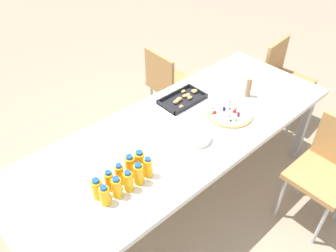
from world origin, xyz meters
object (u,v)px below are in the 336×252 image
(juice_bottle_5, at_px, (97,189))
(cardboard_tube, at_px, (248,87))
(chair_near_right, at_px, (328,167))
(juice_bottle_0, at_px, (105,196))
(fruit_pizza, at_px, (229,113))
(juice_bottle_1, at_px, (117,188))
(chair_far_right, at_px, (169,82))
(juice_bottle_2, at_px, (128,181))
(chair_end, at_px, (284,76))
(juice_bottle_7, at_px, (120,174))
(juice_bottle_3, at_px, (139,174))
(juice_bottle_4, at_px, (148,168))
(party_table, at_px, (180,136))
(juice_bottle_6, at_px, (109,181))
(juice_bottle_8, at_px, (130,166))
(snack_tray, at_px, (183,99))
(juice_bottle_9, at_px, (140,161))
(napkin_stack, at_px, (243,70))
(plate_stack, at_px, (196,137))

(juice_bottle_5, xyz_separation_m, cardboard_tube, (1.41, 0.05, 0.01))
(chair_near_right, relative_size, juice_bottle_5, 5.99)
(juice_bottle_0, relative_size, fruit_pizza, 0.39)
(juice_bottle_1, xyz_separation_m, fruit_pizza, (1.04, 0.06, -0.05))
(chair_far_right, relative_size, juice_bottle_5, 5.99)
(juice_bottle_2, height_order, juice_bottle_5, juice_bottle_2)
(juice_bottle_0, bearing_deg, chair_far_right, 35.33)
(chair_end, height_order, juice_bottle_1, juice_bottle_1)
(juice_bottle_5, distance_m, juice_bottle_7, 0.15)
(juice_bottle_3, relative_size, juice_bottle_4, 1.04)
(chair_far_right, bearing_deg, juice_bottle_0, -52.83)
(chair_far_right, distance_m, juice_bottle_2, 1.55)
(party_table, xyz_separation_m, juice_bottle_2, (-0.58, -0.18, 0.12))
(juice_bottle_5, relative_size, juice_bottle_6, 1.02)
(fruit_pizza, bearing_deg, juice_bottle_8, 178.86)
(fruit_pizza, bearing_deg, snack_tray, 109.30)
(juice_bottle_8, relative_size, juice_bottle_9, 1.03)
(juice_bottle_2, distance_m, juice_bottle_4, 0.15)
(juice_bottle_6, bearing_deg, juice_bottle_4, -17.99)
(chair_end, bearing_deg, snack_tray, -12.22)
(napkin_stack, xyz_separation_m, cardboard_tube, (-0.29, -0.27, 0.07))
(juice_bottle_4, bearing_deg, chair_near_right, -29.66)
(juice_bottle_4, bearing_deg, juice_bottle_6, 162.01)
(juice_bottle_2, distance_m, snack_tray, 0.94)
(juice_bottle_4, bearing_deg, snack_tray, 30.89)
(party_table, distance_m, juice_bottle_8, 0.53)
(juice_bottle_2, relative_size, juice_bottle_5, 1.03)
(juice_bottle_6, distance_m, cardboard_tube, 1.33)
(snack_tray, bearing_deg, juice_bottle_1, -155.54)
(chair_near_right, height_order, juice_bottle_2, juice_bottle_2)
(chair_near_right, relative_size, juice_bottle_0, 6.24)
(cardboard_tube, bearing_deg, juice_bottle_9, -177.43)
(party_table, xyz_separation_m, juice_bottle_1, (-0.65, -0.18, 0.12))
(fruit_pizza, distance_m, cardboard_tube, 0.30)
(party_table, height_order, snack_tray, snack_tray)
(chair_near_right, bearing_deg, juice_bottle_3, 62.82)
(juice_bottle_0, relative_size, juice_bottle_3, 0.89)
(juice_bottle_4, xyz_separation_m, juice_bottle_7, (-0.15, 0.07, -0.00))
(chair_far_right, relative_size, juice_bottle_3, 5.55)
(chair_near_right, bearing_deg, juice_bottle_2, 64.32)
(juice_bottle_3, xyz_separation_m, juice_bottle_7, (-0.08, 0.08, -0.00))
(chair_far_right, distance_m, juice_bottle_3, 1.49)
(party_table, xyz_separation_m, snack_tray, (0.26, 0.24, 0.07))
(juice_bottle_6, relative_size, fruit_pizza, 0.40)
(party_table, xyz_separation_m, chair_near_right, (0.67, -0.80, -0.17))
(party_table, height_order, juice_bottle_1, juice_bottle_1)
(plate_stack, bearing_deg, juice_bottle_1, -177.02)
(juice_bottle_9, relative_size, plate_stack, 0.73)
(party_table, xyz_separation_m, plate_stack, (0.01, -0.14, 0.08))
(juice_bottle_9, bearing_deg, chair_far_right, 40.16)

